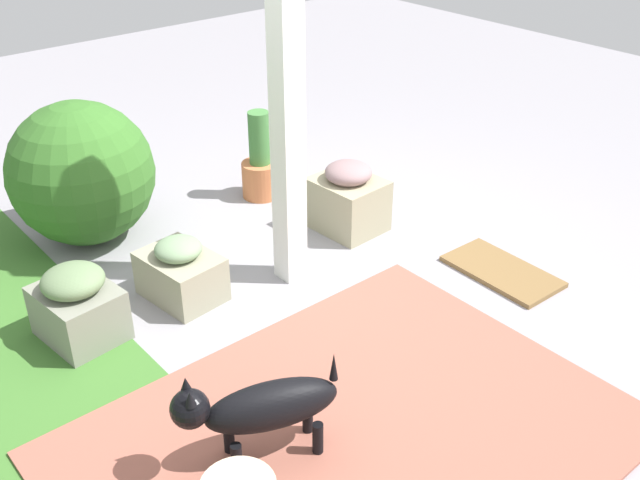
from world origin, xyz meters
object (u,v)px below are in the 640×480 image
object	(u,v)px
stone_planter_nearest	(348,199)
doormat	(502,271)
round_shrub	(81,173)
porch_pillar	(287,95)
stone_planter_mid	(181,272)
dog	(260,407)
terracotta_pot_tall	(260,167)
stone_planter_far	(78,305)

from	to	relation	value
stone_planter_nearest	doormat	distance (m)	1.10
round_shrub	porch_pillar	bearing A→B (deg)	-149.86
round_shrub	doormat	distance (m)	2.68
stone_planter_mid	dog	world-z (taller)	dog
stone_planter_mid	doormat	size ratio (longest dim) A/B	0.72
stone_planter_nearest	terracotta_pot_tall	size ratio (longest dim) A/B	0.74
porch_pillar	terracotta_pot_tall	bearing A→B (deg)	-27.13
stone_planter_nearest	dog	size ratio (longest dim) A/B	0.68
round_shrub	dog	distance (m)	2.31
stone_planter_far	stone_planter_nearest	bearing A→B (deg)	-90.67
porch_pillar	stone_planter_mid	bearing A→B (deg)	69.71
doormat	stone_planter_far	bearing A→B (deg)	64.41
porch_pillar	stone_planter_far	bearing A→B (deg)	78.66
dog	stone_planter_nearest	bearing A→B (deg)	-52.10
stone_planter_nearest	round_shrub	world-z (taller)	round_shrub
terracotta_pot_tall	stone_planter_nearest	bearing A→B (deg)	-168.58
stone_planter_nearest	doormat	xyz separation A→B (m)	(-1.03, -0.33, -0.20)
doormat	porch_pillar	bearing A→B (deg)	50.57
round_shrub	doormat	bearing A→B (deg)	-140.14
stone_planter_nearest	dog	xyz separation A→B (m)	(-1.29, 1.66, 0.07)
porch_pillar	dog	distance (m)	1.69
stone_planter_far	round_shrub	xyz separation A→B (m)	(0.97, -0.51, 0.26)
porch_pillar	stone_planter_nearest	world-z (taller)	porch_pillar
stone_planter_far	doormat	world-z (taller)	stone_planter_far
stone_planter_nearest	terracotta_pot_tall	distance (m)	0.78
stone_planter_far	terracotta_pot_tall	distance (m)	1.88
stone_planter_nearest	round_shrub	size ratio (longest dim) A/B	0.52
dog	doormat	bearing A→B (deg)	-82.65
porch_pillar	doormat	xyz separation A→B (m)	(-0.81, -0.99, -1.11)
terracotta_pot_tall	dog	xyz separation A→B (m)	(-2.05, 1.50, 0.06)
stone_planter_far	dog	world-z (taller)	dog
terracotta_pot_tall	doormat	size ratio (longest dim) A/B	0.93
stone_planter_far	round_shrub	size ratio (longest dim) A/B	0.52
round_shrub	terracotta_pot_tall	xyz separation A→B (m)	(-0.23, -1.21, -0.23)
stone_planter_mid	terracotta_pot_tall	world-z (taller)	terracotta_pot_tall
stone_planter_far	dog	distance (m)	1.33
dog	stone_planter_far	bearing A→B (deg)	9.51
stone_planter_nearest	terracotta_pot_tall	bearing A→B (deg)	11.42
stone_planter_far	doormat	distance (m)	2.45
porch_pillar	stone_planter_nearest	distance (m)	1.15
porch_pillar	terracotta_pot_tall	size ratio (longest dim) A/B	3.53
stone_planter_mid	round_shrub	distance (m)	1.04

